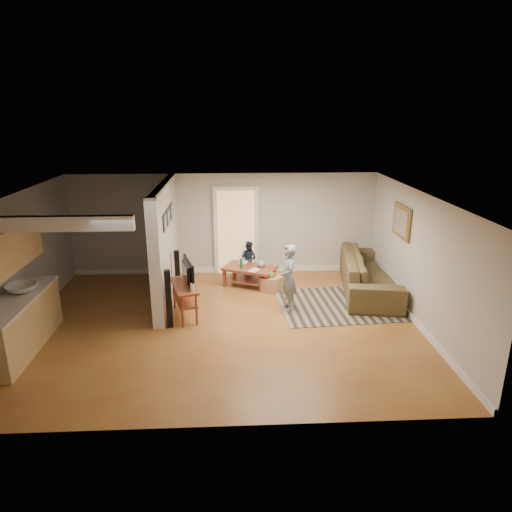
{
  "coord_description": "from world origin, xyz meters",
  "views": [
    {
      "loc": [
        0.23,
        -8.01,
        3.95
      ],
      "look_at": [
        0.69,
        0.84,
        1.1
      ],
      "focal_mm": 32.0,
      "sensor_mm": 36.0,
      "label": 1
    }
  ],
  "objects_px": {
    "speaker_left": "(168,299)",
    "toddler": "(249,275)",
    "sofa": "(368,290)",
    "toy_basket": "(270,282)",
    "child": "(288,309)",
    "coffee_table": "(250,271)",
    "tv_console": "(185,288)",
    "speaker_right": "(177,274)"
  },
  "relations": [
    {
      "from": "toddler",
      "to": "child",
      "type": "bearing_deg",
      "value": 143.21
    },
    {
      "from": "toy_basket",
      "to": "child",
      "type": "bearing_deg",
      "value": -75.76
    },
    {
      "from": "toy_basket",
      "to": "tv_console",
      "type": "bearing_deg",
      "value": -144.19
    },
    {
      "from": "sofa",
      "to": "toy_basket",
      "type": "height_order",
      "value": "toy_basket"
    },
    {
      "from": "speaker_left",
      "to": "tv_console",
      "type": "bearing_deg",
      "value": 47.17
    },
    {
      "from": "child",
      "to": "coffee_table",
      "type": "bearing_deg",
      "value": -155.03
    },
    {
      "from": "tv_console",
      "to": "speaker_right",
      "type": "xyz_separation_m",
      "value": [
        -0.26,
        1.0,
        -0.08
      ]
    },
    {
      "from": "sofa",
      "to": "toddler",
      "type": "xyz_separation_m",
      "value": [
        -2.7,
        1.14,
        0.0
      ]
    },
    {
      "from": "coffee_table",
      "to": "child",
      "type": "height_order",
      "value": "same"
    },
    {
      "from": "tv_console",
      "to": "toy_basket",
      "type": "height_order",
      "value": "tv_console"
    },
    {
      "from": "speaker_left",
      "to": "speaker_right",
      "type": "bearing_deg",
      "value": 77.07
    },
    {
      "from": "speaker_right",
      "to": "coffee_table",
      "type": "bearing_deg",
      "value": 5.17
    },
    {
      "from": "tv_console",
      "to": "toy_basket",
      "type": "distance_m",
      "value": 2.26
    },
    {
      "from": "tv_console",
      "to": "toddler",
      "type": "bearing_deg",
      "value": 43.65
    },
    {
      "from": "coffee_table",
      "to": "speaker_left",
      "type": "bearing_deg",
      "value": -128.15
    },
    {
      "from": "sofa",
      "to": "coffee_table",
      "type": "relative_size",
      "value": 2.13
    },
    {
      "from": "tv_console",
      "to": "speaker_left",
      "type": "height_order",
      "value": "speaker_left"
    },
    {
      "from": "tv_console",
      "to": "speaker_left",
      "type": "distance_m",
      "value": 0.53
    },
    {
      "from": "toy_basket",
      "to": "toddler",
      "type": "height_order",
      "value": "toy_basket"
    },
    {
      "from": "sofa",
      "to": "speaker_left",
      "type": "height_order",
      "value": "speaker_left"
    },
    {
      "from": "child",
      "to": "tv_console",
      "type": "bearing_deg",
      "value": -86.38
    },
    {
      "from": "speaker_right",
      "to": "toddler",
      "type": "height_order",
      "value": "speaker_right"
    },
    {
      "from": "speaker_left",
      "to": "child",
      "type": "relative_size",
      "value": 0.82
    },
    {
      "from": "speaker_right",
      "to": "tv_console",
      "type": "bearing_deg",
      "value": -90.5
    },
    {
      "from": "sofa",
      "to": "toy_basket",
      "type": "relative_size",
      "value": 5.52
    },
    {
      "from": "coffee_table",
      "to": "toddler",
      "type": "height_order",
      "value": "coffee_table"
    },
    {
      "from": "speaker_right",
      "to": "child",
      "type": "relative_size",
      "value": 0.77
    },
    {
      "from": "coffee_table",
      "to": "toddler",
      "type": "distance_m",
      "value": 0.79
    },
    {
      "from": "sofa",
      "to": "speaker_right",
      "type": "distance_m",
      "value": 4.34
    },
    {
      "from": "tv_console",
      "to": "child",
      "type": "xyz_separation_m",
      "value": [
        2.07,
        0.22,
        -0.61
      ]
    },
    {
      "from": "tv_console",
      "to": "child",
      "type": "distance_m",
      "value": 2.17
    },
    {
      "from": "speaker_left",
      "to": "speaker_right",
      "type": "xyz_separation_m",
      "value": [
        0.0,
        1.46,
        -0.04
      ]
    },
    {
      "from": "tv_console",
      "to": "coffee_table",
      "type": "bearing_deg",
      "value": 33.61
    },
    {
      "from": "coffee_table",
      "to": "child",
      "type": "bearing_deg",
      "value": -62.59
    },
    {
      "from": "sofa",
      "to": "tv_console",
      "type": "height_order",
      "value": "tv_console"
    },
    {
      "from": "toy_basket",
      "to": "child",
      "type": "height_order",
      "value": "child"
    },
    {
      "from": "tv_console",
      "to": "child",
      "type": "relative_size",
      "value": 0.82
    },
    {
      "from": "sofa",
      "to": "child",
      "type": "height_order",
      "value": "child"
    },
    {
      "from": "toy_basket",
      "to": "child",
      "type": "xyz_separation_m",
      "value": [
        0.27,
        -1.08,
        -0.19
      ]
    },
    {
      "from": "speaker_left",
      "to": "toddler",
      "type": "bearing_deg",
      "value": 46.94
    },
    {
      "from": "tv_console",
      "to": "toddler",
      "type": "distance_m",
      "value": 2.73
    },
    {
      "from": "coffee_table",
      "to": "toddler",
      "type": "bearing_deg",
      "value": 91.38
    }
  ]
}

